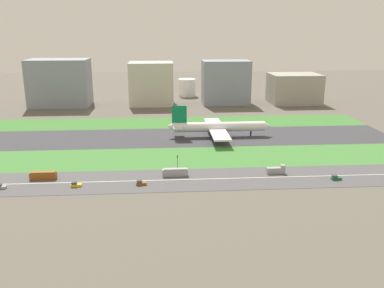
# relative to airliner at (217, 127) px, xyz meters

# --- Properties ---
(ground_plane) EXTENTS (800.00, 800.00, 0.00)m
(ground_plane) POSITION_rel_airliner_xyz_m (-31.46, -0.00, -6.23)
(ground_plane) COLOR #5B564C
(runway) EXTENTS (280.00, 46.00, 0.10)m
(runway) POSITION_rel_airliner_xyz_m (-31.46, -0.00, -6.18)
(runway) COLOR #38383D
(runway) RESTS_ON ground_plane
(grass_median_north) EXTENTS (280.00, 36.00, 0.10)m
(grass_median_north) POSITION_rel_airliner_xyz_m (-31.46, 41.00, -6.18)
(grass_median_north) COLOR #3D7A33
(grass_median_north) RESTS_ON ground_plane
(grass_median_south) EXTENTS (280.00, 36.00, 0.10)m
(grass_median_south) POSITION_rel_airliner_xyz_m (-31.46, -41.00, -6.18)
(grass_median_south) COLOR #427F38
(grass_median_south) RESTS_ON ground_plane
(highway) EXTENTS (280.00, 28.00, 0.10)m
(highway) POSITION_rel_airliner_xyz_m (-31.46, -73.00, -6.18)
(highway) COLOR #4C4C4F
(highway) RESTS_ON ground_plane
(highway_centerline) EXTENTS (266.00, 0.50, 0.01)m
(highway_centerline) POSITION_rel_airliner_xyz_m (-31.46, -73.00, -6.13)
(highway_centerline) COLOR silver
(highway_centerline) RESTS_ON highway
(airliner) EXTENTS (65.00, 56.00, 19.70)m
(airliner) POSITION_rel_airliner_xyz_m (0.00, 0.00, 0.00)
(airliner) COLOR white
(airliner) RESTS_ON runway
(car_2) EXTENTS (4.40, 1.80, 2.00)m
(car_2) POSITION_rel_airliner_xyz_m (-43.27, -78.00, -5.31)
(car_2) COLOR brown
(car_2) RESTS_ON highway
(truck_0) EXTENTS (8.40, 2.50, 4.00)m
(truck_0) POSITION_rel_airliner_xyz_m (18.66, -68.00, -4.56)
(truck_0) COLOR #99999E
(truck_0) RESTS_ON highway
(car_1) EXTENTS (4.40, 1.80, 2.00)m
(car_1) POSITION_rel_airliner_xyz_m (42.86, -78.00, -5.31)
(car_1) COLOR #19662D
(car_1) RESTS_ON highway
(car_0) EXTENTS (4.40, 1.80, 2.00)m
(car_0) POSITION_rel_airliner_xyz_m (-101.82, -78.00, -5.31)
(car_0) COLOR #99999E
(car_0) RESTS_ON highway
(bus_0) EXTENTS (11.60, 2.50, 3.50)m
(bus_0) POSITION_rel_airliner_xyz_m (-86.87, -68.00, -4.41)
(bus_0) COLOR brown
(bus_0) RESTS_ON highway
(bus_1) EXTENTS (11.60, 2.50, 3.50)m
(bus_1) POSITION_rel_airliner_xyz_m (-28.20, -68.00, -4.41)
(bus_1) COLOR #99999E
(bus_1) RESTS_ON highway
(car_3) EXTENTS (4.40, 1.80, 2.00)m
(car_3) POSITION_rel_airliner_xyz_m (-70.70, -78.00, -5.31)
(car_3) COLOR yellow
(car_3) RESTS_ON highway
(traffic_light) EXTENTS (0.36, 0.50, 7.20)m
(traffic_light) POSITION_rel_airliner_xyz_m (-26.82, -60.01, -1.94)
(traffic_light) COLOR #4C4C51
(traffic_light) RESTS_ON highway
(terminal_building) EXTENTS (50.41, 30.44, 39.97)m
(terminal_building) POSITION_rel_airliner_xyz_m (-121.46, 114.00, 13.75)
(terminal_building) COLOR gray
(terminal_building) RESTS_ON ground_plane
(hangar_building) EXTENTS (37.79, 28.93, 37.05)m
(hangar_building) POSITION_rel_airliner_xyz_m (-43.01, 114.00, 12.29)
(hangar_building) COLOR beige
(hangar_building) RESTS_ON ground_plane
(office_tower) EXTENTS (41.19, 25.15, 38.11)m
(office_tower) POSITION_rel_airliner_xyz_m (22.62, 114.00, 12.83)
(office_tower) COLOR gray
(office_tower) RESTS_ON ground_plane
(cargo_warehouse) EXTENTS (43.32, 34.22, 26.04)m
(cargo_warehouse) POSITION_rel_airliner_xyz_m (84.86, 114.00, 6.79)
(cargo_warehouse) COLOR #9E998E
(cargo_warehouse) RESTS_ON ground_plane
(fuel_tank_west) EXTENTS (17.60, 17.60, 17.02)m
(fuel_tank_west) POSITION_rel_airliner_xyz_m (-9.29, 159.00, 2.28)
(fuel_tank_west) COLOR silver
(fuel_tank_west) RESTS_ON ground_plane
(fuel_tank_centre) EXTENTS (17.44, 17.44, 13.79)m
(fuel_tank_centre) POSITION_rel_airliner_xyz_m (14.51, 159.00, 0.67)
(fuel_tank_centre) COLOR silver
(fuel_tank_centre) RESTS_ON ground_plane
(fuel_tank_east) EXTENTS (17.63, 17.63, 12.21)m
(fuel_tank_east) POSITION_rel_airliner_xyz_m (42.22, 159.00, -0.13)
(fuel_tank_east) COLOR silver
(fuel_tank_east) RESTS_ON ground_plane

